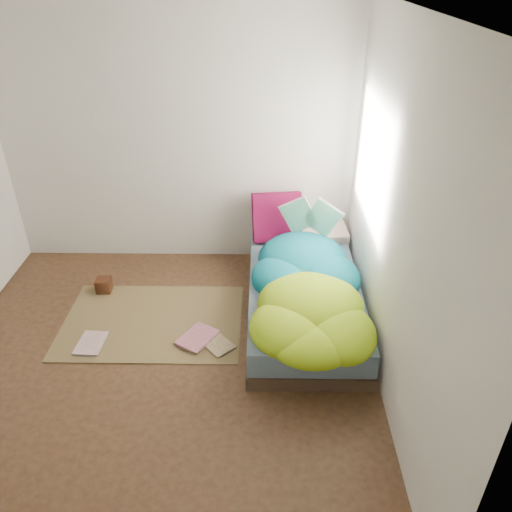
{
  "coord_description": "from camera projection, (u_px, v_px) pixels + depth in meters",
  "views": [
    {
      "loc": [
        0.84,
        -3.0,
        2.86
      ],
      "look_at": [
        0.79,
        0.75,
        0.59
      ],
      "focal_mm": 35.0,
      "sensor_mm": 36.0,
      "label": 1
    }
  ],
  "objects": [
    {
      "name": "ground",
      "position": [
        158.0,
        364.0,
        4.06
      ],
      "size": [
        3.5,
        3.5,
        0.0
      ],
      "primitive_type": "cube",
      "color": "#3A2516",
      "rests_on": "ground"
    },
    {
      "name": "open_book",
      "position": [
        311.0,
        207.0,
        4.67
      ],
      "size": [
        0.49,
        0.22,
        0.29
      ],
      "primitive_type": null,
      "rotation": [
        0.0,
        0.0,
        -0.24
      ],
      "color": "green",
      "rests_on": "duvet"
    },
    {
      "name": "pillow_floral",
      "position": [
        319.0,
        233.0,
        5.13
      ],
      "size": [
        0.61,
        0.43,
        0.13
      ],
      "primitive_type": "cube",
      "rotation": [
        0.0,
        0.0,
        0.16
      ],
      "color": "beige",
      "rests_on": "bed"
    },
    {
      "name": "floor_book_b",
      "position": [
        186.0,
        333.0,
        4.35
      ],
      "size": [
        0.39,
        0.42,
        0.03
      ],
      "primitive_type": "imported",
      "rotation": [
        0.0,
        0.0,
        -0.55
      ],
      "color": "#C8737D",
      "rests_on": "rug"
    },
    {
      "name": "pillow_magenta",
      "position": [
        277.0,
        217.0,
        5.04
      ],
      "size": [
        0.5,
        0.21,
        0.49
      ],
      "primitive_type": "cube",
      "rotation": [
        0.0,
        0.0,
        0.12
      ],
      "color": "#51051F",
      "rests_on": "bed"
    },
    {
      "name": "floor_book_c",
      "position": [
        208.0,
        350.0,
        4.17
      ],
      "size": [
        0.33,
        0.34,
        0.02
      ],
      "primitive_type": "imported",
      "rotation": [
        0.0,
        0.0,
        0.72
      ],
      "color": "tan",
      "rests_on": "rug"
    },
    {
      "name": "wooden_box",
      "position": [
        104.0,
        285.0,
        4.89
      ],
      "size": [
        0.14,
        0.14,
        0.14
      ],
      "primitive_type": "cube",
      "rotation": [
        0.0,
        0.0,
        0.01
      ],
      "color": "#34160C",
      "rests_on": "rug"
    },
    {
      "name": "room_walls",
      "position": [
        135.0,
        177.0,
        3.22
      ],
      "size": [
        3.54,
        3.54,
        2.62
      ],
      "color": "silver",
      "rests_on": "ground"
    },
    {
      "name": "bed",
      "position": [
        303.0,
        297.0,
        4.57
      ],
      "size": [
        1.0,
        2.0,
        0.34
      ],
      "color": "#34261C",
      "rests_on": "ground"
    },
    {
      "name": "rug",
      "position": [
        153.0,
        321.0,
        4.52
      ],
      "size": [
        1.6,
        1.1,
        0.01
      ],
      "primitive_type": "cube",
      "color": "brown",
      "rests_on": "ground"
    },
    {
      "name": "floor_book_a",
      "position": [
        79.0,
        343.0,
        4.25
      ],
      "size": [
        0.24,
        0.32,
        0.02
      ],
      "primitive_type": "imported",
      "rotation": [
        0.0,
        0.0,
        -0.07
      ],
      "color": "beige",
      "rests_on": "rug"
    },
    {
      "name": "duvet",
      "position": [
        307.0,
        279.0,
        4.2
      ],
      "size": [
        0.96,
        1.84,
        0.34
      ],
      "primitive_type": null,
      "color": "#076775",
      "rests_on": "bed"
    }
  ]
}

